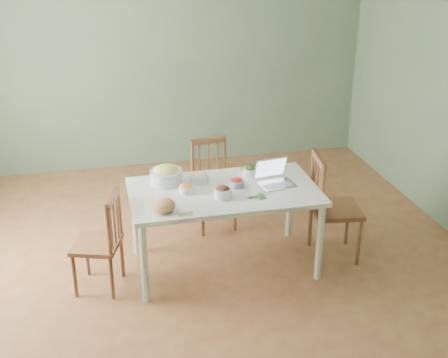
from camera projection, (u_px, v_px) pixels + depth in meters
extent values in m
cube|color=brown|center=(205.00, 263.00, 5.41)|extent=(5.00, 5.00, 0.00)
cube|color=slate|center=(163.00, 58.00, 7.09)|extent=(5.00, 0.00, 2.70)
cube|color=slate|center=(312.00, 296.00, 2.64)|extent=(5.00, 0.00, 2.70)
ellipsoid|color=tan|center=(164.00, 205.00, 4.66)|extent=(0.20, 0.20, 0.12)
cube|color=#F3ECCC|center=(185.00, 213.00, 4.64)|extent=(0.12, 0.06, 0.03)
cylinder|color=beige|center=(250.00, 170.00, 5.43)|extent=(0.23, 0.23, 0.02)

